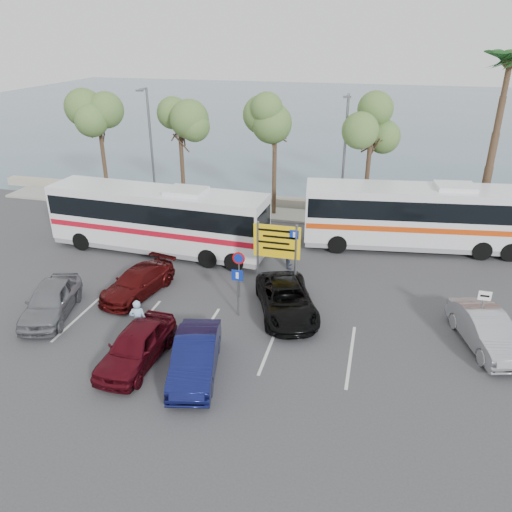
% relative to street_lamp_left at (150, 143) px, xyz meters
% --- Properties ---
extents(ground, '(120.00, 120.00, 0.00)m').
position_rel_street_lamp_left_xyz_m(ground, '(10.00, -13.52, -4.60)').
color(ground, '#37373A').
rests_on(ground, ground).
extents(kerb_strip, '(44.00, 2.40, 0.15)m').
position_rel_street_lamp_left_xyz_m(kerb_strip, '(10.00, 0.48, -4.52)').
color(kerb_strip, gray).
rests_on(kerb_strip, ground).
extents(seawall, '(48.00, 0.80, 0.60)m').
position_rel_street_lamp_left_xyz_m(seawall, '(10.00, 2.48, -4.30)').
color(seawall, '#A29B82').
rests_on(seawall, ground).
extents(sea, '(140.00, 140.00, 0.00)m').
position_rel_street_lamp_left_xyz_m(sea, '(10.00, 46.48, -4.59)').
color(sea, '#476371').
rests_on(sea, ground).
extents(tree_far_left, '(3.20, 3.20, 7.60)m').
position_rel_street_lamp_left_xyz_m(tree_far_left, '(-4.00, 0.48, 1.73)').
color(tree_far_left, '#382619').
rests_on(tree_far_left, kerb_strip).
extents(tree_left, '(3.20, 3.20, 7.20)m').
position_rel_street_lamp_left_xyz_m(tree_left, '(2.00, 0.48, 1.41)').
color(tree_left, '#382619').
rests_on(tree_left, kerb_strip).
extents(tree_mid, '(3.20, 3.20, 8.00)m').
position_rel_street_lamp_left_xyz_m(tree_mid, '(8.50, 0.48, 2.06)').
color(tree_mid, '#382619').
rests_on(tree_mid, kerb_strip).
extents(tree_right, '(3.20, 3.20, 7.40)m').
position_rel_street_lamp_left_xyz_m(tree_right, '(14.50, 0.48, 1.57)').
color(tree_right, '#382619').
rests_on(tree_right, kerb_strip).
extents(palm_tree, '(4.80, 4.80, 11.20)m').
position_rel_street_lamp_left_xyz_m(palm_tree, '(21.50, 0.48, 5.27)').
color(palm_tree, '#382619').
rests_on(palm_tree, kerb_strip).
extents(street_lamp_left, '(0.45, 1.15, 8.01)m').
position_rel_street_lamp_left_xyz_m(street_lamp_left, '(0.00, 0.00, 0.00)').
color(street_lamp_left, slate).
rests_on(street_lamp_left, kerb_strip).
extents(street_lamp_right, '(0.45, 1.15, 8.01)m').
position_rel_street_lamp_left_xyz_m(street_lamp_right, '(13.00, 0.00, 0.00)').
color(street_lamp_right, slate).
rests_on(street_lamp_right, kerb_strip).
extents(direction_sign, '(2.20, 0.12, 3.60)m').
position_rel_street_lamp_left_xyz_m(direction_sign, '(11.00, -10.32, -2.17)').
color(direction_sign, slate).
rests_on(direction_sign, ground).
extents(sign_no_stop, '(0.60, 0.08, 2.35)m').
position_rel_street_lamp_left_xyz_m(sign_no_stop, '(9.40, -11.13, -3.02)').
color(sign_no_stop, slate).
rests_on(sign_no_stop, ground).
extents(sign_parking, '(0.50, 0.07, 2.25)m').
position_rel_street_lamp_left_xyz_m(sign_parking, '(9.80, -12.73, -3.13)').
color(sign_parking, slate).
rests_on(sign_parking, ground).
extents(sign_taxi, '(0.50, 0.07, 2.20)m').
position_rel_street_lamp_left_xyz_m(sign_taxi, '(19.80, -12.03, -3.18)').
color(sign_taxi, slate).
rests_on(sign_taxi, ground).
extents(lane_markings, '(12.02, 4.20, 0.01)m').
position_rel_street_lamp_left_xyz_m(lane_markings, '(8.86, -14.52, -4.60)').
color(lane_markings, silver).
rests_on(lane_markings, ground).
extents(coach_bus_left, '(12.48, 3.30, 3.85)m').
position_rel_street_lamp_left_xyz_m(coach_bus_left, '(3.50, -7.02, -2.81)').
color(coach_bus_left, white).
rests_on(coach_bus_left, ground).
extents(coach_bus_right, '(12.69, 4.29, 3.88)m').
position_rel_street_lamp_left_xyz_m(coach_bus_right, '(17.50, -3.02, -2.80)').
color(coach_bus_right, white).
rests_on(coach_bus_right, ground).
extents(car_silver_a, '(2.88, 4.67, 1.48)m').
position_rel_street_lamp_left_xyz_m(car_silver_a, '(1.82, -14.75, -3.86)').
color(car_silver_a, slate).
rests_on(car_silver_a, ground).
extents(car_blue, '(2.45, 4.57, 1.43)m').
position_rel_street_lamp_left_xyz_m(car_blue, '(9.43, -17.02, -3.88)').
color(car_blue, '#0E1243').
rests_on(car_blue, ground).
extents(car_maroon, '(2.64, 4.65, 1.27)m').
position_rel_street_lamp_left_xyz_m(car_maroon, '(4.63, -12.02, -3.96)').
color(car_maroon, '#480C0C').
rests_on(car_maroon, ground).
extents(car_red, '(1.87, 4.32, 1.45)m').
position_rel_street_lamp_left_xyz_m(car_red, '(7.03, -16.93, -3.87)').
color(car_red, '#4D0B14').
rests_on(car_red, ground).
extents(suv_black, '(3.89, 5.42, 1.37)m').
position_rel_street_lamp_left_xyz_m(suv_black, '(11.83, -12.02, -3.91)').
color(suv_black, black).
rests_on(suv_black, ground).
extents(car_silver_b, '(2.75, 4.61, 1.44)m').
position_rel_street_lamp_left_xyz_m(car_silver_b, '(20.00, -12.52, -3.88)').
color(car_silver_b, '#9A9A9F').
rests_on(car_silver_b, ground).
extents(pedestrian_near, '(0.77, 0.63, 1.82)m').
position_rel_street_lamp_left_xyz_m(pedestrian_near, '(6.43, -15.52, -3.69)').
color(pedestrian_near, '#8FAFD1').
rests_on(pedestrian_near, ground).
extents(pedestrian_far, '(0.80, 0.95, 1.74)m').
position_rel_street_lamp_left_xyz_m(pedestrian_far, '(11.15, -7.27, -3.73)').
color(pedestrian_far, '#363C51').
rests_on(pedestrian_far, ground).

